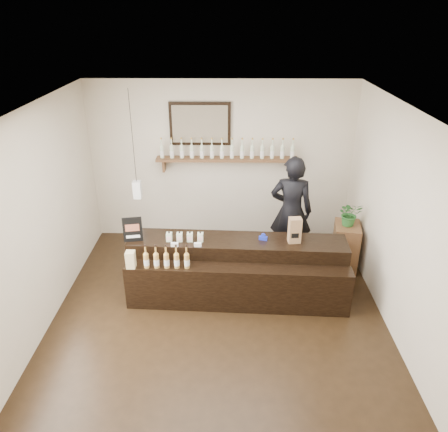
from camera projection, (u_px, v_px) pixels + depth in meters
ground at (218, 320)px, 5.91m from camera, size 5.00×5.00×0.00m
room_shell at (217, 206)px, 5.17m from camera, size 5.00×5.00×5.00m
back_wall_decor at (213, 145)px, 7.29m from camera, size 2.66×0.96×1.69m
counter at (236, 271)px, 6.26m from camera, size 3.12×0.98×1.01m
promo_sign at (133, 230)px, 6.04m from camera, size 0.26×0.07×0.37m
paper_bag at (295, 230)px, 6.03m from camera, size 0.18×0.14×0.37m
tape_dispenser at (263, 237)px, 6.14m from camera, size 0.12×0.08×0.10m
side_cabinet at (345, 246)px, 6.96m from camera, size 0.47×0.58×0.76m
potted_plant at (350, 214)px, 6.71m from camera, size 0.37×0.32×0.39m
shopkeeper at (292, 205)px, 6.85m from camera, size 0.82×0.61×2.06m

